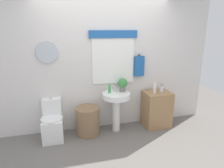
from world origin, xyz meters
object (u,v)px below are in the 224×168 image
wooden_cabinet (157,109)px  lotion_bottle (155,88)px  pedestal_sink (116,102)px  laundry_hamper (88,121)px  toothbrush_cup (161,89)px  toilet (53,123)px  potted_plant (123,84)px  soap_bottle (110,89)px

wooden_cabinet → lotion_bottle: bearing=-156.3°
pedestal_sink → wooden_cabinet: (0.86, -0.00, -0.23)m
laundry_hamper → toothbrush_cup: toothbrush_cup is taller
wooden_cabinet → lotion_bottle: size_ratio=3.34×
toilet → potted_plant: size_ratio=2.79×
toilet → potted_plant: 1.49m
toilet → soap_bottle: soap_bottle is taller
potted_plant → lotion_bottle: potted_plant is taller
soap_bottle → potted_plant: size_ratio=0.57×
laundry_hamper → lotion_bottle: lotion_bottle is taller
laundry_hamper → potted_plant: bearing=4.9°
toilet → lotion_bottle: 2.05m
wooden_cabinet → potted_plant: size_ratio=2.77×
toilet → toothbrush_cup: 2.21m
wooden_cabinet → soap_bottle: soap_bottle is taller
laundry_hamper → wooden_cabinet: (1.42, 0.00, 0.10)m
potted_plant → pedestal_sink: bearing=-156.8°
laundry_hamper → pedestal_sink: size_ratio=0.68×
pedestal_sink → toothbrush_cup: (0.95, 0.02, 0.19)m
toilet → laundry_hamper: 0.64m
toilet → potted_plant: bearing=1.2°
toilet → wooden_cabinet: toilet is taller
toilet → pedestal_sink: pedestal_sink is taller
toilet → wooden_cabinet: size_ratio=1.01×
wooden_cabinet → toothbrush_cup: toothbrush_cup is taller
laundry_hamper → pedestal_sink: pedestal_sink is taller
potted_plant → toothbrush_cup: bearing=-2.8°
toothbrush_cup → lotion_bottle: bearing=-161.8°
pedestal_sink → soap_bottle: 0.29m
toilet → pedestal_sink: (1.20, -0.03, 0.31)m
wooden_cabinet → potted_plant: potted_plant is taller
toilet → pedestal_sink: size_ratio=0.94×
laundry_hamper → lotion_bottle: 1.45m
lotion_bottle → toothbrush_cup: 0.20m
laundry_hamper → pedestal_sink: (0.56, 0.00, 0.33)m
wooden_cabinet → potted_plant: (-0.72, 0.06, 0.57)m
laundry_hamper → potted_plant: size_ratio=2.03×
soap_bottle → lotion_bottle: (0.89, -0.09, -0.02)m
laundry_hamper → soap_bottle: bearing=6.5°
wooden_cabinet → pedestal_sink: bearing=180.0°
wooden_cabinet → potted_plant: bearing=175.3°
toilet → pedestal_sink: bearing=-1.5°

